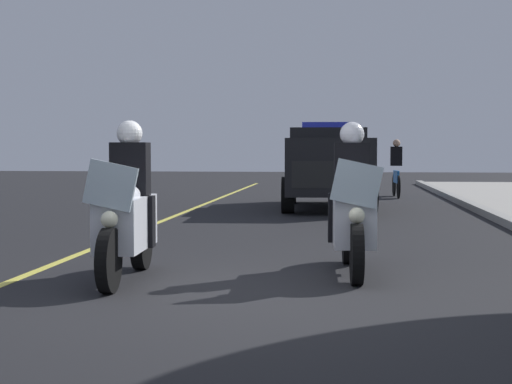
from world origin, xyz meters
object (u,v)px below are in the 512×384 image
at_px(cyclist_background, 396,168).
at_px(police_suv, 327,163).
at_px(police_motorcycle_lead_left, 127,215).
at_px(police_motorcycle_lead_right, 352,212).

bearing_deg(cyclist_background, police_suv, -24.12).
relative_size(police_motorcycle_lead_left, police_motorcycle_lead_right, 1.00).
bearing_deg(police_suv, police_motorcycle_lead_left, -10.52).
relative_size(police_motorcycle_lead_right, cyclist_background, 1.22).
distance_m(police_motorcycle_lead_left, police_motorcycle_lead_right, 2.52).
bearing_deg(police_motorcycle_lead_left, police_suv, 169.48).
bearing_deg(police_suv, cyclist_background, 155.88).
distance_m(police_motorcycle_lead_left, police_suv, 10.57).
height_order(police_motorcycle_lead_left, police_motorcycle_lead_right, same).
bearing_deg(police_motorcycle_lead_right, police_motorcycle_lead_left, -73.23).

